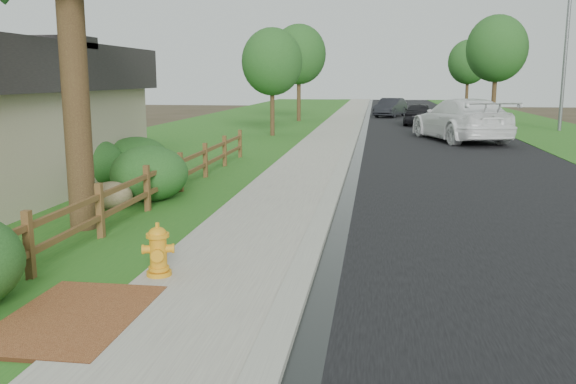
% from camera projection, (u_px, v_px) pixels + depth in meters
% --- Properties ---
extents(ground, '(120.00, 120.00, 0.00)m').
position_uv_depth(ground, '(262.00, 304.00, 8.28)').
color(ground, '#36301D').
extents(road, '(8.00, 90.00, 0.02)m').
position_uv_depth(road, '(422.00, 123.00, 41.69)').
color(road, black).
rests_on(road, ground).
extents(curb, '(0.40, 90.00, 0.12)m').
position_uv_depth(curb, '(360.00, 121.00, 42.27)').
color(curb, gray).
rests_on(curb, ground).
extents(wet_gutter, '(0.50, 90.00, 0.00)m').
position_uv_depth(wet_gutter, '(365.00, 122.00, 42.22)').
color(wet_gutter, black).
rests_on(wet_gutter, road).
extents(sidewalk, '(2.20, 90.00, 0.10)m').
position_uv_depth(sidewalk, '(341.00, 121.00, 42.45)').
color(sidewalk, gray).
rests_on(sidewalk, ground).
extents(grass_strip, '(1.60, 90.00, 0.06)m').
position_uv_depth(grass_strip, '(314.00, 121.00, 42.72)').
color(grass_strip, '#205C1A').
rests_on(grass_strip, ground).
extents(lawn_near, '(9.00, 90.00, 0.04)m').
position_uv_depth(lawn_near, '(242.00, 121.00, 43.45)').
color(lawn_near, '#205C1A').
rests_on(lawn_near, ground).
extents(verge_far, '(6.00, 90.00, 0.04)m').
position_uv_depth(verge_far, '(527.00, 124.00, 40.72)').
color(verge_far, '#205C1A').
rests_on(verge_far, ground).
extents(brick_patch, '(1.60, 2.40, 0.11)m').
position_uv_depth(brick_patch, '(74.00, 319.00, 7.60)').
color(brick_patch, brown).
rests_on(brick_patch, ground).
extents(ranch_fence, '(0.12, 16.92, 1.10)m').
position_uv_depth(ranch_fence, '(165.00, 178.00, 14.90)').
color(ranch_fence, '#553B1C').
rests_on(ranch_fence, ground).
extents(fire_hydrant, '(0.54, 0.43, 0.81)m').
position_uv_depth(fire_hydrant, '(158.00, 251.00, 9.10)').
color(fire_hydrant, gold).
rests_on(fire_hydrant, sidewalk).
extents(white_suv, '(4.73, 7.58, 2.05)m').
position_uv_depth(white_suv, '(461.00, 120.00, 29.47)').
color(white_suv, white).
rests_on(white_suv, road).
extents(dark_car_mid, '(2.24, 4.52, 1.48)m').
position_uv_depth(dark_car_mid, '(418.00, 113.00, 39.46)').
color(dark_car_mid, black).
rests_on(dark_car_mid, road).
extents(dark_car_far, '(2.82, 4.68, 1.46)m').
position_uv_depth(dark_car_far, '(390.00, 107.00, 47.84)').
color(dark_car_far, black).
rests_on(dark_car_far, road).
extents(streetlight, '(2.30, 0.69, 10.04)m').
position_uv_depth(streetlight, '(564.00, 30.00, 34.21)').
color(streetlight, slate).
rests_on(streetlight, ground).
extents(boulder, '(1.07, 0.85, 0.66)m').
position_uv_depth(boulder, '(112.00, 196.00, 14.17)').
color(boulder, brown).
rests_on(boulder, ground).
extents(shrub_b, '(2.03, 2.03, 1.38)m').
position_uv_depth(shrub_b, '(89.00, 162.00, 17.13)').
color(shrub_b, '#1D4518').
rests_on(shrub_b, ground).
extents(shrub_c, '(1.98, 1.98, 1.38)m').
position_uv_depth(shrub_c, '(149.00, 174.00, 15.07)').
color(shrub_c, '#1D4518').
rests_on(shrub_c, ground).
extents(shrub_d, '(2.42, 2.42, 1.31)m').
position_uv_depth(shrub_d, '(137.00, 159.00, 18.10)').
color(shrub_d, '#1D4518').
rests_on(shrub_d, ground).
extents(tree_near_left, '(3.15, 3.15, 5.59)m').
position_uv_depth(tree_near_left, '(272.00, 62.00, 31.40)').
color(tree_near_left, '#352015').
rests_on(tree_near_left, ground).
extents(tree_mid_left, '(3.75, 3.75, 6.70)m').
position_uv_depth(tree_mid_left, '(299.00, 54.00, 42.06)').
color(tree_mid_left, '#352015').
rests_on(tree_mid_left, ground).
extents(tree_mid_right, '(3.86, 3.86, 6.99)m').
position_uv_depth(tree_mid_right, '(497.00, 49.00, 38.77)').
color(tree_mid_right, '#352015').
rests_on(tree_mid_right, ground).
extents(tree_far_right, '(3.35, 3.35, 6.18)m').
position_uv_depth(tree_far_right, '(468.00, 62.00, 50.67)').
color(tree_far_right, '#352015').
rests_on(tree_far_right, ground).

